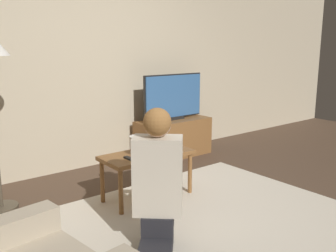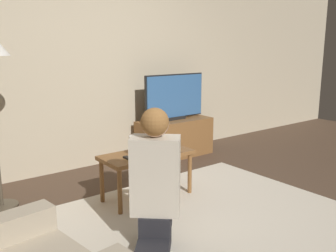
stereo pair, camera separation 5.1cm
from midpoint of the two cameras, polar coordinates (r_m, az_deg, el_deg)
ground_plane at (r=3.20m, az=4.54°, el=-14.44°), size 10.00×10.00×0.00m
wall_back at (r=4.48m, az=-12.18°, el=10.20°), size 10.00×0.06×2.60m
rug at (r=3.19m, az=4.55°, el=-14.31°), size 2.64×1.97×0.02m
tv_stand at (r=4.92m, az=1.32°, el=-1.81°), size 1.00×0.41×0.49m
tv at (r=4.82m, az=1.33°, el=4.48°), size 0.91×0.08×0.59m
coffee_table at (r=3.51m, az=-2.81°, el=-5.02°), size 0.86×0.40×0.45m
person_kneeling at (r=2.62m, az=-1.39°, el=-8.29°), size 0.71×0.75×1.01m
table_lamp at (r=3.44m, az=-4.04°, el=-2.62°), size 0.18×0.18×0.17m
remote at (r=3.30m, az=-5.49°, el=-4.98°), size 0.04×0.15×0.02m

